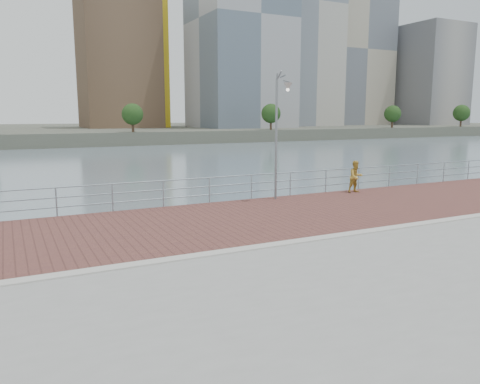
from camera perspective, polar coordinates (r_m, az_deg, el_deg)
name	(u,v)px	position (r m, az deg, el deg)	size (l,w,h in m)	color
water	(270,311)	(14.33, 3.70, -14.33)	(400.00, 400.00, 0.00)	slate
seawall	(397,358)	(10.34, 18.65, -18.59)	(40.00, 24.00, 2.00)	gray
brick_lane	(220,221)	(16.75, -2.45, -3.55)	(40.00, 6.80, 0.02)	brown
curb	(271,245)	(13.64, 3.79, -6.51)	(40.00, 0.40, 0.06)	#B7B5AD
far_shore	(33,132)	(134.05, -23.90, 6.70)	(320.00, 95.00, 2.50)	#4C5142
guardrail	(187,189)	(19.72, -6.52, 0.38)	(39.06, 0.06, 1.13)	#8C9EA8
street_lamp	(281,114)	(20.44, 5.04, 9.49)	(0.39, 1.14, 5.35)	slate
bystander	(356,177)	(23.38, 13.94, 1.83)	(0.75, 0.59, 1.55)	gold
skyline	(164,34)	(123.35, -9.20, 18.48)	(233.00, 41.00, 67.62)	#ADA38E
shoreline_trees	(131,112)	(90.86, -13.13, 9.45)	(169.38, 5.01, 6.68)	#473323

